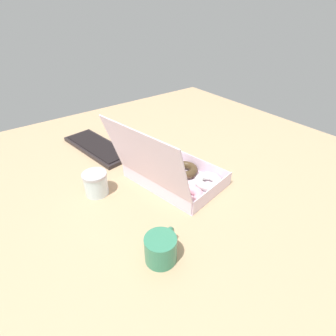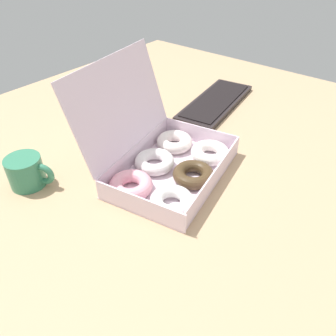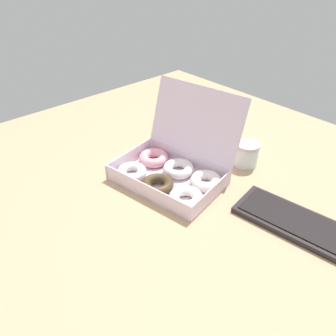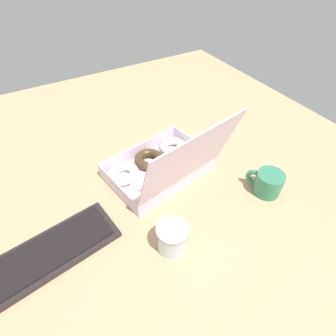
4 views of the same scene
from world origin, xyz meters
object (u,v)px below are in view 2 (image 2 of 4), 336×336
(donut_box, at_px, (168,162))
(coffee_mug, at_px, (27,171))
(glass_jar, at_px, (127,113))
(keyboard, at_px, (216,102))

(donut_box, bearing_deg, coffee_mug, 137.21)
(coffee_mug, bearing_deg, glass_jar, 3.12)
(donut_box, distance_m, glass_jar, 0.30)
(donut_box, distance_m, coffee_mug, 0.37)
(donut_box, height_order, coffee_mug, donut_box)
(glass_jar, bearing_deg, coffee_mug, -176.88)
(donut_box, relative_size, keyboard, 1.00)
(donut_box, distance_m, keyboard, 0.46)
(donut_box, height_order, keyboard, donut_box)
(glass_jar, bearing_deg, donut_box, -113.22)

